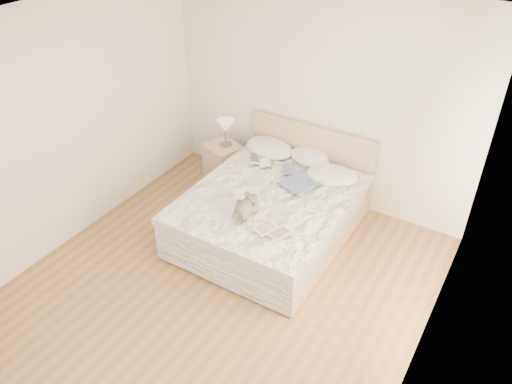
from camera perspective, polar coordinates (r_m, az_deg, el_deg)
floor at (r=5.34m, az=-4.65°, el=-11.44°), size 4.00×4.50×0.00m
ceiling at (r=3.90m, az=-6.54°, el=17.49°), size 4.00×4.50×0.00m
wall_back at (r=6.20m, az=7.04°, el=10.59°), size 4.00×0.02×2.70m
wall_left at (r=5.76m, az=-21.86°, el=6.40°), size 0.02×4.50×2.70m
wall_right at (r=3.86m, az=19.65°, el=-7.88°), size 0.02×4.50×2.70m
window at (r=4.03m, az=20.84°, el=-4.24°), size 0.02×1.30×1.10m
bed at (r=5.89m, az=1.91°, el=-2.27°), size 1.72×2.14×1.00m
nightstand at (r=6.88m, az=-3.74°, el=3.28°), size 0.56×0.53×0.56m
table_lamp at (r=6.62m, az=-3.50°, el=7.38°), size 0.25×0.25×0.37m
pillow_left at (r=6.51m, az=1.56°, el=5.07°), size 0.74×0.57×0.20m
pillow_middle at (r=6.33m, az=6.15°, el=3.96°), size 0.66×0.56×0.17m
pillow_right at (r=6.00m, az=8.67°, el=1.92°), size 0.71×0.57×0.19m
blouse at (r=5.87m, az=5.40°, el=1.26°), size 0.70×0.72×0.02m
photo_book at (r=6.22m, az=0.43°, el=3.52°), size 0.35×0.34×0.02m
childrens_book at (r=5.09m, az=1.90°, el=-4.47°), size 0.39×0.33×0.02m
teddy_bear at (r=5.30m, az=-1.44°, el=-2.36°), size 0.27×0.36×0.17m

